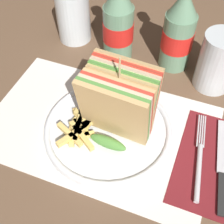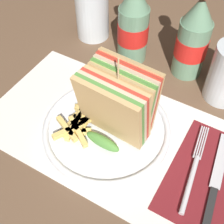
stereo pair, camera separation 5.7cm
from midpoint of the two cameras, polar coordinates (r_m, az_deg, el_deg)
ground_plane at (r=0.58m, az=1.87°, el=-6.34°), size 4.00×4.00×0.00m
placemat at (r=0.60m, az=0.42°, el=-2.78°), size 0.43×0.27×0.00m
plate_main at (r=0.59m, az=1.82°, el=-3.33°), size 0.24×0.24×0.02m
club_sandwich at (r=0.53m, az=4.21°, el=1.19°), size 0.13×0.11×0.16m
fries_pile at (r=0.57m, az=-3.10°, el=-2.06°), size 0.09×0.11×0.02m
ketchup_blob at (r=0.59m, az=-0.98°, el=-0.12°), size 0.04×0.03×0.01m
napkin at (r=0.58m, az=19.38°, el=-10.88°), size 0.12×0.21×0.00m
fork at (r=0.56m, az=17.28°, el=-11.29°), size 0.04×0.19×0.01m
knife at (r=0.57m, az=21.34°, el=-11.65°), size 0.04×0.19×0.00m
coke_bottle_near at (r=0.70m, az=6.37°, el=15.44°), size 0.07×0.07×0.20m
coke_bottle_far at (r=0.68m, az=17.03°, el=12.52°), size 0.07×0.07×0.20m
glass_far at (r=0.78m, az=-1.43°, el=17.54°), size 0.08×0.08×0.12m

